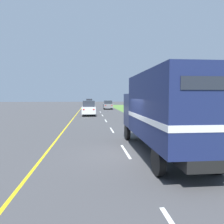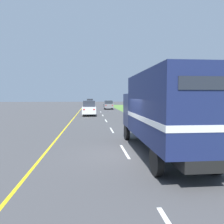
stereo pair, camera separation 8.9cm
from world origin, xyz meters
name	(u,v)px [view 1 (the left image)]	position (x,y,z in m)	size (l,w,h in m)	color
ground_plane	(128,154)	(0.00, 0.00, 0.00)	(200.00, 200.00, 0.00)	#444447
grass_shoulder	(194,114)	(13.70, 21.56, 0.00)	(20.00, 72.17, 0.01)	#568438
edge_line_yellow	(76,115)	(-3.70, 21.56, 0.00)	(0.12, 72.17, 0.01)	yellow
centre_dash_near	(125,151)	(0.00, 0.58, 0.00)	(0.12, 2.60, 0.01)	white
centre_dash_mid_a	(112,130)	(0.00, 7.18, 0.00)	(0.12, 2.60, 0.01)	white
centre_dash_mid_b	(106,121)	(0.00, 13.78, 0.00)	(0.12, 2.60, 0.01)	white
centre_dash_far	(102,115)	(0.00, 20.38, 0.00)	(0.12, 2.60, 0.01)	white
centre_dash_farthest	(100,112)	(0.00, 26.98, 0.00)	(0.12, 2.60, 0.01)	white
horse_trailer_truck	(165,111)	(1.58, -0.29, 1.99)	(2.41, 8.09, 3.57)	black
lead_car_white	(89,108)	(-1.86, 20.15, 1.01)	(1.80, 3.97, 2.04)	black
lead_car_grey_ahead	(108,105)	(1.92, 34.90, 0.91)	(1.80, 3.91, 1.78)	black
lead_car_black_ahead	(89,103)	(-1.92, 47.60, 1.01)	(1.80, 3.84, 2.02)	black
highway_sign	(187,110)	(5.56, 6.11, 1.62)	(2.11, 0.09, 2.60)	#9E9EA3
roadside_tree_near	(192,84)	(7.87, 10.28, 3.79)	(3.09, 3.09, 5.36)	#4C3823
roadside_tree_mid	(184,86)	(10.06, 17.04, 3.90)	(4.78, 4.78, 6.29)	brown
roadside_tree_far	(166,91)	(9.72, 22.64, 3.47)	(3.79, 3.79, 5.37)	brown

